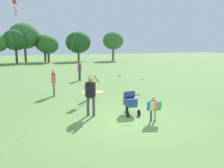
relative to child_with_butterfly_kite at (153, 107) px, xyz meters
name	(u,v)px	position (x,y,z in m)	size (l,w,h in m)	color
ground_plane	(130,120)	(-0.78, 0.48, -0.61)	(120.00, 120.00, 0.00)	#668E47
treeline_distant	(34,40)	(-2.68, 32.63, 3.07)	(36.85, 7.03, 6.52)	brown
child_with_butterfly_kite	(153,107)	(0.00, 0.00, 0.00)	(0.58, 0.43, 1.03)	#33384C
person_adult_flyer	(91,92)	(-2.11, 1.62, 0.43)	(0.69, 0.47, 1.80)	#4C4C51
stroller	(130,101)	(-0.41, 1.26, -0.01)	(0.58, 1.10, 1.03)	black
kite_blue_high	(14,2)	(-4.96, 8.78, 5.10)	(0.67, 4.08, 6.09)	black
person_red_shirt	(80,69)	(-0.27, 11.32, 0.34)	(0.24, 0.52, 1.61)	#33384C
person_sitting_far	(91,85)	(-1.20, 4.72, 0.19)	(0.33, 0.33, 1.36)	#7F705B
person_couple_left	(54,80)	(-3.08, 6.11, 0.33)	(0.25, 0.51, 1.61)	#7F705B
picnic_blanket	(92,92)	(-0.64, 6.32, -0.61)	(1.37, 1.00, 0.02)	gold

